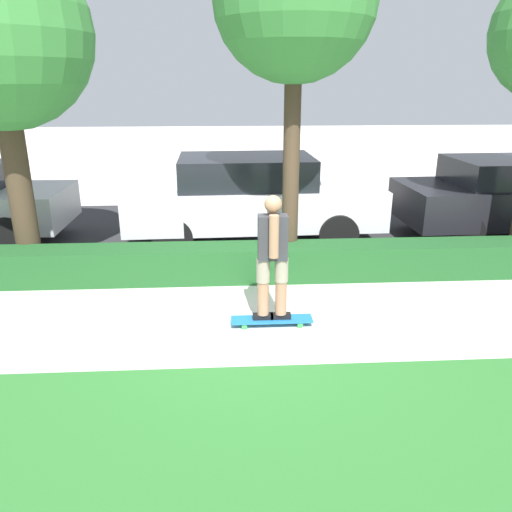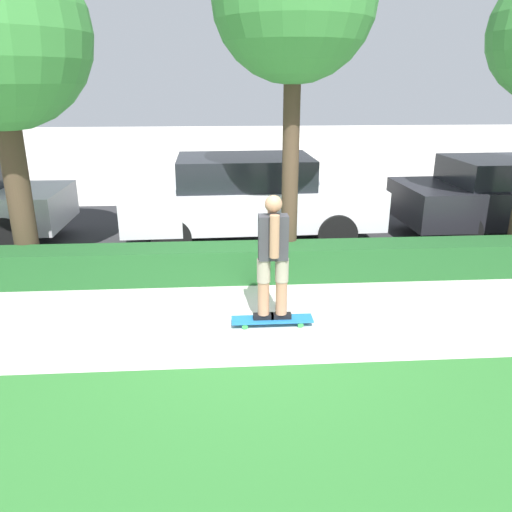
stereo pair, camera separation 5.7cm
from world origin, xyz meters
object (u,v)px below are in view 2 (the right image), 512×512
(skateboard, at_px, (272,320))
(tree_mid, at_px, (294,0))
(parked_car_rear, at_px, (512,196))
(skater_person, at_px, (273,256))
(parked_car_middle, at_px, (251,197))

(skateboard, distance_m, tree_mid, 4.39)
(skateboard, bearing_deg, parked_car_rear, 35.06)
(tree_mid, bearing_deg, parked_car_rear, 19.91)
(skater_person, height_order, parked_car_middle, skater_person)
(skateboard, relative_size, skater_person, 0.65)
(skater_person, bearing_deg, parked_car_middle, 91.08)
(skateboard, height_order, parked_car_rear, parked_car_rear)
(parked_car_middle, distance_m, parked_car_rear, 5.16)
(skater_person, bearing_deg, skateboard, 90.00)
(parked_car_middle, bearing_deg, tree_mid, -75.03)
(tree_mid, xyz_separation_m, parked_car_middle, (-0.52, 1.73, -3.15))
(skater_person, xyz_separation_m, parked_car_middle, (-0.07, 3.62, -0.08))
(skateboard, height_order, skater_person, skater_person)
(skater_person, relative_size, tree_mid, 0.31)
(skater_person, relative_size, parked_car_middle, 0.33)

